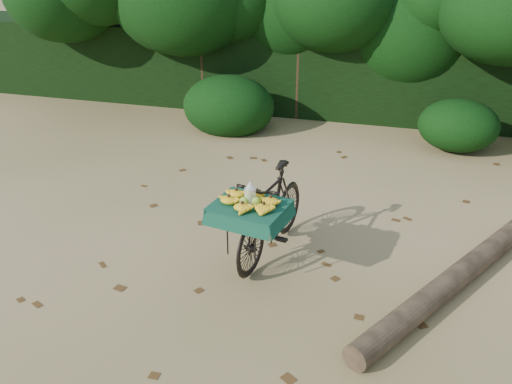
# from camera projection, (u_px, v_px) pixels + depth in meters

# --- Properties ---
(ground) EXTENTS (80.00, 80.00, 0.00)m
(ground) POSITION_uv_depth(u_px,v_px,m) (344.00, 255.00, 6.89)
(ground) COLOR tan
(ground) RESTS_ON ground
(vendor_bicycle) EXTENTS (0.98, 1.97, 1.15)m
(vendor_bicycle) POSITION_uv_depth(u_px,v_px,m) (270.00, 212.00, 6.71)
(vendor_bicycle) COLOR black
(vendor_bicycle) RESTS_ON ground
(fallen_log) EXTENTS (2.14, 3.40, 0.27)m
(fallen_log) POSITION_uv_depth(u_px,v_px,m) (455.00, 279.00, 6.19)
(fallen_log) COLOR brown
(fallen_log) RESTS_ON ground
(hedge_backdrop) EXTENTS (26.00, 1.80, 1.80)m
(hedge_backdrop) POSITION_uv_depth(u_px,v_px,m) (386.00, 75.00, 11.97)
(hedge_backdrop) COLOR black
(hedge_backdrop) RESTS_ON ground
(tree_row) EXTENTS (14.50, 2.00, 4.00)m
(tree_row) POSITION_uv_depth(u_px,v_px,m) (356.00, 27.00, 10.97)
(tree_row) COLOR black
(tree_row) RESTS_ON ground
(bush_clumps) EXTENTS (8.80, 1.70, 0.90)m
(bush_clumps) POSITION_uv_depth(u_px,v_px,m) (403.00, 123.00, 10.31)
(bush_clumps) COLOR black
(bush_clumps) RESTS_ON ground
(leaf_litter) EXTENTS (7.00, 7.30, 0.01)m
(leaf_litter) POSITION_uv_depth(u_px,v_px,m) (350.00, 231.00, 7.45)
(leaf_litter) COLOR #4D3014
(leaf_litter) RESTS_ON ground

